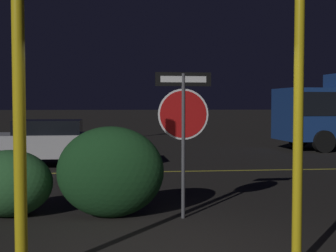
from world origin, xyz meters
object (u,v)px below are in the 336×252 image
Objects in this scene: hedge_bush_3 at (111,172)px; yellow_pole_right at (298,115)px; hedge_bush_2 at (9,183)px; stop_sign at (183,115)px; yellow_pole_left at (20,133)px; passing_car_2 at (53,142)px.

yellow_pole_right is at bearing -50.50° from hedge_bush_3.
hedge_bush_2 is 1.68m from hedge_bush_3.
stop_sign is at bearing -8.62° from hedge_bush_3.
hedge_bush_2 is at bearing 105.12° from yellow_pole_left.
hedge_bush_2 is at bearing 143.49° from yellow_pole_right.
yellow_pole_right reaches higher than yellow_pole_left.
stop_sign is at bearing 111.81° from yellow_pole_right.
hedge_bush_3 is at bearing 129.50° from yellow_pole_right.
hedge_bush_3 is 0.36× the size of passing_car_2.
yellow_pole_right is 4.83m from hedge_bush_2.
hedge_bush_3 reaches higher than hedge_bush_2.
yellow_pole_left is 9.16m from passing_car_2.
passing_car_2 is at bearing 95.80° from yellow_pole_left.
yellow_pole_right reaches higher than stop_sign.
passing_car_2 is (-3.92, 9.02, -1.01)m from yellow_pole_right.
yellow_pole_right is 0.71× the size of passing_car_2.
hedge_bush_3 is 6.70m from passing_car_2.
yellow_pole_left is at bearing -131.64° from stop_sign.
yellow_pole_right is 3.47m from hedge_bush_3.
hedge_bush_3 is at bearing 14.43° from passing_car_2.
yellow_pole_left reaches higher than passing_car_2.
stop_sign is 3.19m from yellow_pole_left.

